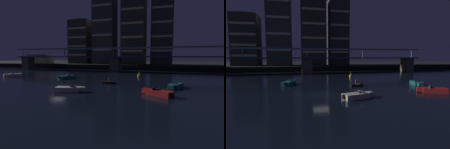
# 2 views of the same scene
# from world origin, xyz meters

# --- Properties ---
(ground_plane) EXTENTS (400.00, 400.00, 0.00)m
(ground_plane) POSITION_xyz_m (0.00, 0.00, 0.00)
(ground_plane) COLOR black
(far_riverbank) EXTENTS (240.00, 80.00, 2.20)m
(far_riverbank) POSITION_xyz_m (0.00, 87.92, 1.10)
(far_riverbank) COLOR black
(far_riverbank) RESTS_ON ground
(river_bridge) EXTENTS (91.61, 6.40, 9.38)m
(river_bridge) POSITION_xyz_m (0.00, 39.92, 4.50)
(river_bridge) COLOR #605B51
(river_bridge) RESTS_ON ground
(tower_west_low) EXTENTS (11.11, 11.53, 23.57)m
(tower_west_low) POSITION_xyz_m (-25.98, 62.04, 13.83)
(tower_west_low) COLOR #38332D
(tower_west_low) RESTS_ON far_riverbank
(tower_west_tall) EXTENTS (10.73, 9.34, 35.88)m
(tower_west_tall) POSITION_xyz_m (-11.14, 58.63, 19.99)
(tower_west_tall) COLOR #423D38
(tower_west_tall) RESTS_ON far_riverbank
(tower_central) EXTENTS (10.94, 9.88, 31.83)m
(tower_central) POSITION_xyz_m (4.04, 57.18, 17.96)
(tower_central) COLOR #38332D
(tower_central) RESTS_ON far_riverbank
(tower_east_tall) EXTENTS (9.89, 8.27, 32.67)m
(tower_east_tall) POSITION_xyz_m (16.84, 60.26, 18.38)
(tower_east_tall) COLOR #38332D
(tower_east_tall) RESTS_ON far_riverbank
(speedboat_near_left) EXTENTS (3.16, 5.05, 1.16)m
(speedboat_near_left) POSITION_xyz_m (-5.42, 12.09, 0.41)
(speedboat_near_left) COLOR #196066
(speedboat_near_left) RESTS_ON ground
(speedboat_near_right) EXTENTS (4.89, 3.53, 1.16)m
(speedboat_near_right) POSITION_xyz_m (19.09, -2.59, 0.41)
(speedboat_near_right) COLOR maroon
(speedboat_near_right) RESTS_ON ground
(speedboat_mid_left) EXTENTS (5.19, 2.74, 1.16)m
(speedboat_mid_left) POSITION_xyz_m (4.81, -3.86, 0.41)
(speedboat_mid_left) COLOR beige
(speedboat_mid_left) RESTS_ON ground
(speedboat_mid_center) EXTENTS (2.95, 5.14, 1.16)m
(speedboat_mid_center) POSITION_xyz_m (21.76, 5.26, 0.41)
(speedboat_mid_center) COLOR #196066
(speedboat_mid_center) RESTS_ON ground
(channel_buoy) EXTENTS (0.90, 0.90, 1.76)m
(channel_buoy) POSITION_xyz_m (12.12, 22.97, 0.48)
(channel_buoy) COLOR yellow
(channel_buoy) RESTS_ON ground
(dinghy_with_paddler) EXTENTS (2.63, 2.39, 1.36)m
(dinghy_with_paddler) POSITION_xyz_m (8.36, 6.79, 0.28)
(dinghy_with_paddler) COLOR black
(dinghy_with_paddler) RESTS_ON ground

